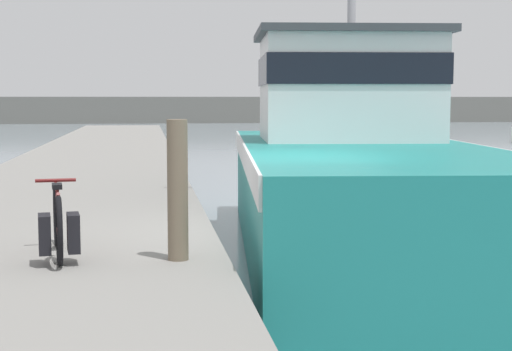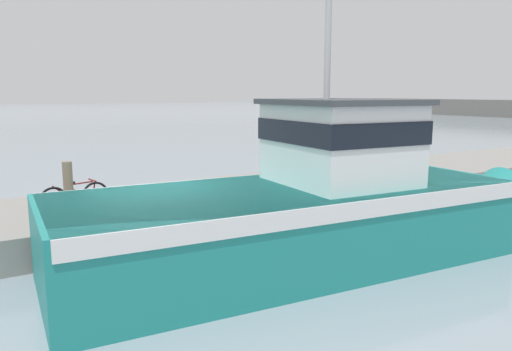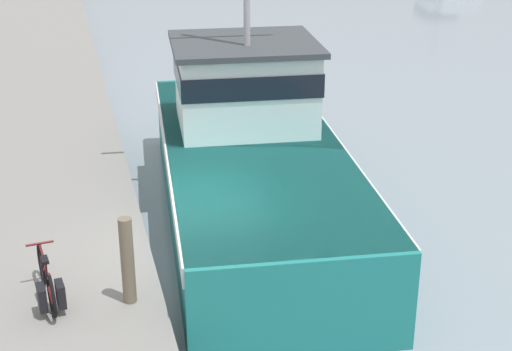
# 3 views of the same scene
# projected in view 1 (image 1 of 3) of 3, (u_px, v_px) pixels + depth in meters

# --- Properties ---
(ground_plane) EXTENTS (320.00, 320.00, 0.00)m
(ground_plane) POSITION_uv_depth(u_px,v_px,m) (281.00, 293.00, 9.88)
(ground_plane) COLOR #84939E
(dock_pier) EXTENTS (4.51, 80.00, 0.79)m
(dock_pier) POSITION_uv_depth(u_px,v_px,m) (30.00, 270.00, 9.42)
(dock_pier) COLOR gray
(dock_pier) RESTS_ON ground_plane
(far_shoreline) EXTENTS (180.00, 5.00, 2.62)m
(far_shoreline) POSITION_uv_depth(u_px,v_px,m) (444.00, 109.00, 83.64)
(far_shoreline) COLOR slate
(far_shoreline) RESTS_ON ground_plane
(fishing_boat_main) EXTENTS (4.59, 12.19, 8.68)m
(fishing_boat_main) POSITION_uv_depth(u_px,v_px,m) (353.00, 169.00, 12.87)
(fishing_boat_main) COLOR teal
(fishing_boat_main) RESTS_ON ground_plane
(bicycle_touring) EXTENTS (0.57, 1.76, 0.78)m
(bicycle_touring) POSITION_uv_depth(u_px,v_px,m) (58.00, 224.00, 8.14)
(bicycle_touring) COLOR black
(bicycle_touring) RESTS_ON dock_pier
(mooring_post) EXTENTS (0.21, 0.21, 1.45)m
(mooring_post) POSITION_uv_depth(u_px,v_px,m) (178.00, 190.00, 8.03)
(mooring_post) COLOR #756651
(mooring_post) RESTS_ON dock_pier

